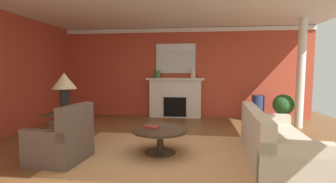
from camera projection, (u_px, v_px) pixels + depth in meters
ground_plane at (166, 150)px, 4.55m from camera, size 9.58×9.58×0.00m
wall_fireplace at (180, 73)px, 7.71m from camera, size 7.97×0.12×2.80m
crown_moulding at (180, 30)px, 7.51m from camera, size 7.97×0.08×0.12m
area_rug at (160, 153)px, 4.38m from camera, size 3.27×2.45×0.01m
fireplace at (175, 99)px, 7.59m from camera, size 1.80×0.35×1.24m
mantel_mirror at (176, 59)px, 7.59m from camera, size 1.23×0.04×0.92m
sofa at (274, 144)px, 3.96m from camera, size 1.05×2.16×0.85m
armchair_near_window at (62, 143)px, 3.97m from camera, size 0.88×0.88×0.95m
coffee_table at (160, 135)px, 4.35m from camera, size 1.00×1.00×0.45m
side_table at (66, 128)px, 4.59m from camera, size 0.56×0.56×0.70m
table_lamp at (64, 85)px, 4.52m from camera, size 0.44×0.44×0.75m
vase_mantel_left at (158, 74)px, 7.54m from camera, size 0.18×0.18×0.23m
vase_tall_corner at (258, 108)px, 7.02m from camera, size 0.35×0.35×0.77m
vase_mantel_right at (193, 73)px, 7.40m from camera, size 0.15×0.15×0.32m
book_red_cover at (152, 127)px, 4.40m from camera, size 0.29×0.23×0.04m
potted_plant at (283, 107)px, 6.64m from camera, size 0.56×0.56×0.83m
column_white at (301, 74)px, 6.21m from camera, size 0.20×0.20×2.80m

